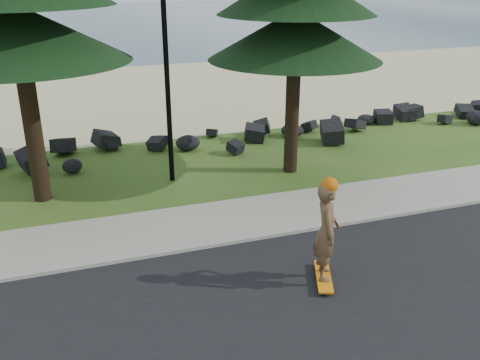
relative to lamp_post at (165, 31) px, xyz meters
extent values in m
plane|color=#2B531A|center=(0.00, -3.20, -4.13)|extent=(160.00, 160.00, 0.00)
cube|color=black|center=(0.00, -7.70, -4.12)|extent=(160.00, 7.00, 0.02)
cube|color=#A19E91|center=(0.00, -4.10, -4.08)|extent=(160.00, 0.20, 0.10)
cube|color=#9F9385|center=(0.00, -3.00, -4.09)|extent=(160.00, 2.00, 0.08)
cube|color=beige|center=(0.00, 11.30, -4.13)|extent=(160.00, 15.00, 0.01)
cube|color=#30515C|center=(0.00, 47.80, -4.13)|extent=(160.00, 58.00, 0.01)
cylinder|color=black|center=(0.00, 0.00, -0.13)|extent=(0.14, 0.14, 8.00)
cube|color=orange|center=(1.67, -6.14, -4.02)|extent=(0.70, 1.18, 0.04)
imported|color=brown|center=(1.67, -6.14, -3.04)|extent=(0.69, 0.83, 1.94)
sphere|color=#C55B0A|center=(1.67, -6.14, -2.11)|extent=(0.31, 0.31, 0.31)
camera|label=1|loc=(-2.75, -14.05, 1.61)|focal=40.00mm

